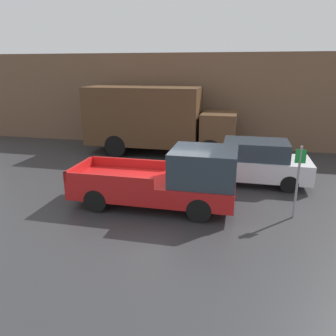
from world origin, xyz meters
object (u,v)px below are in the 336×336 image
pickup_truck (170,180)px  parking_sign (298,178)px  car (252,162)px  delivery_truck (154,118)px  newspaper_box (136,136)px

pickup_truck → parking_sign: (3.85, 0.03, 0.33)m
car → delivery_truck: size_ratio=0.58×
parking_sign → car: bearing=112.3°
pickup_truck → car: size_ratio=1.20×
car → parking_sign: parking_sign is taller
delivery_truck → parking_sign: bearing=-46.8°
delivery_truck → newspaper_box: bearing=131.9°
car → delivery_truck: 6.16m
pickup_truck → newspaper_box: size_ratio=5.34×
parking_sign → newspaper_box: size_ratio=2.26×
pickup_truck → newspaper_box: bearing=115.0°
delivery_truck → newspaper_box: 2.77m
pickup_truck → newspaper_box: pickup_truck is taller
delivery_truck → car: bearing=-36.0°
pickup_truck → parking_sign: bearing=0.4°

